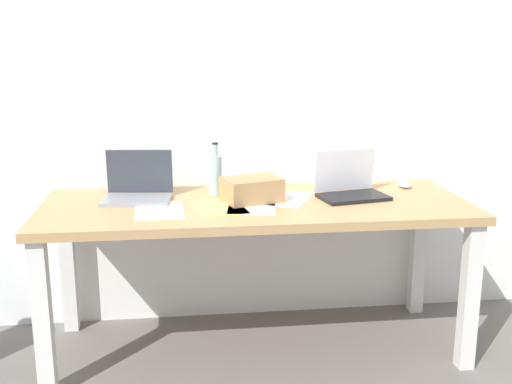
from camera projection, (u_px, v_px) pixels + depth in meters
The scene contains 12 objects.
ground_plane at pixel (256, 346), 3.04m from camera, with size 8.00×8.00×0.00m, color slate.
back_wall at pixel (246, 72), 3.15m from camera, with size 5.20×0.08×2.60m, color white.
desk at pixel (256, 221), 2.89m from camera, with size 1.96×0.74×0.73m.
laptop_left at pixel (138, 189), 2.91m from camera, with size 0.33×0.25×0.23m.
laptop_right at pixel (350, 187), 2.96m from camera, with size 0.35×0.27×0.22m.
beer_bottle at pixel (215, 174), 3.00m from camera, with size 0.06×0.06×0.25m.
computer_mouse at pixel (404, 184), 3.15m from camera, with size 0.06×0.10×0.03m, color silver.
cardboard_box at pixel (252, 190), 2.87m from camera, with size 0.25×0.19×0.11m, color tan.
paper_sheet_near_back at pixel (285, 199), 2.93m from camera, with size 0.21×0.30×0.00m, color white.
paper_sheet_center at pixel (252, 206), 2.80m from camera, with size 0.21×0.30×0.00m, color white.
paper_sheet_front_left at pixel (159, 210), 2.73m from camera, with size 0.21×0.30×0.00m, color white.
paper_yellow_folder at pixel (219, 207), 2.78m from camera, with size 0.21×0.30×0.00m, color #F4E06B.
Camera 1 is at (-0.34, -2.75, 1.45)m, focal length 43.63 mm.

